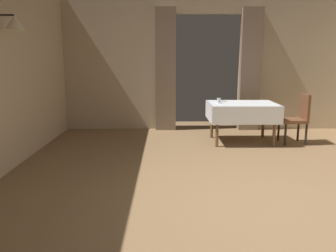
# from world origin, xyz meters

# --- Properties ---
(ground) EXTENTS (10.08, 10.08, 0.00)m
(ground) POSITION_xyz_m (0.00, 0.00, 0.00)
(ground) COLOR olive
(wall_back) EXTENTS (6.40, 0.27, 3.00)m
(wall_back) POSITION_xyz_m (0.00, 4.18, 1.52)
(wall_back) COLOR tan
(wall_back) RESTS_ON ground
(dining_table_mid) EXTENTS (1.27, 0.95, 0.75)m
(dining_table_mid) POSITION_xyz_m (0.52, 2.90, 0.64)
(dining_table_mid) COLOR brown
(dining_table_mid) RESTS_ON ground
(chair_mid_right) EXTENTS (0.44, 0.44, 0.93)m
(chair_mid_right) POSITION_xyz_m (1.53, 2.81, 0.52)
(chair_mid_right) COLOR black
(chair_mid_right) RESTS_ON ground
(plate_mid_a) EXTENTS (0.21, 0.21, 0.01)m
(plate_mid_a) POSITION_xyz_m (0.16, 3.16, 0.76)
(plate_mid_a) COLOR white
(plate_mid_a) RESTS_ON dining_table_mid
(glass_mid_b) EXTENTS (0.07, 0.07, 0.10)m
(glass_mid_b) POSITION_xyz_m (0.07, 2.89, 0.80)
(glass_mid_b) COLOR silver
(glass_mid_b) RESTS_ON dining_table_mid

